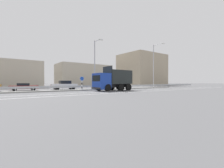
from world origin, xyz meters
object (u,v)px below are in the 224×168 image
Objects in this scene: dump_truck at (109,82)px; street_lamp_2 at (154,64)px; median_road_sign at (82,83)px; street_lamp_1 at (95,63)px; parked_car_2 at (24,87)px; parked_car_3 at (64,85)px.

street_lamp_2 is at bearing -79.52° from dump_truck.
dump_truck is 4.41m from median_road_sign.
street_lamp_2 is (15.17, -0.23, 0.84)m from street_lamp_1.
parked_car_2 is at bearing 145.79° from median_road_sign.
dump_truck is 0.76× the size of street_lamp_1.
median_road_sign is at bearing -162.39° from parked_car_3.
street_lamp_2 is 20.01m from parked_car_3.
street_lamp_1 is 1.85× the size of parked_car_3.
dump_truck is 1.41× the size of parked_car_3.
dump_truck reaches higher than median_road_sign.
parked_car_2 is 0.92× the size of parked_car_3.
street_lamp_1 is at bearing -0.17° from median_road_sign.
street_lamp_2 reaches higher than street_lamp_1.
street_lamp_2 reaches higher than parked_car_3.
street_lamp_2 is (17.58, -0.24, 4.31)m from median_road_sign.
median_road_sign is 9.10m from parked_car_2.
median_road_sign is at bearing 179.23° from street_lamp_2.
dump_truck is 2.85× the size of median_road_sign.
parked_car_3 is at bearing 104.93° from median_road_sign.
parked_car_3 is (-3.66, 4.69, -3.84)m from street_lamp_1.
dump_truck is at bearing -168.37° from street_lamp_2.
parked_car_2 is (-9.92, 5.11, -4.01)m from street_lamp_1.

